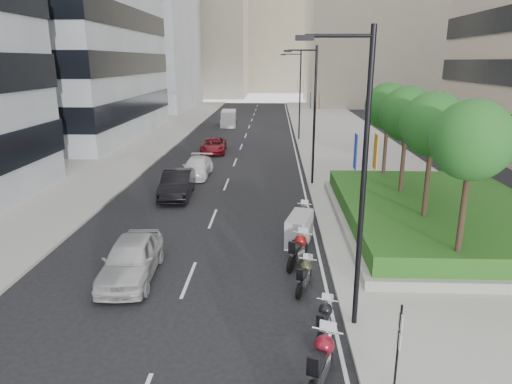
# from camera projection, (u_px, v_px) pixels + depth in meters

# --- Properties ---
(ground) EXTENTS (160.00, 160.00, 0.00)m
(ground) POSITION_uv_depth(u_px,v_px,m) (214.00, 342.00, 13.59)
(ground) COLOR black
(ground) RESTS_ON ground
(sidewalk_right) EXTENTS (10.00, 100.00, 0.15)m
(sidewalk_right) POSITION_uv_depth(u_px,v_px,m) (353.00, 151.00, 42.02)
(sidewalk_right) COLOR #9E9B93
(sidewalk_right) RESTS_ON ground
(sidewalk_left) EXTENTS (8.00, 100.00, 0.15)m
(sidewalk_left) POSITION_uv_depth(u_px,v_px,m) (128.00, 149.00, 42.84)
(sidewalk_left) COLOR #9E9B93
(sidewalk_left) RESTS_ON ground
(lane_edge) EXTENTS (0.12, 100.00, 0.01)m
(lane_edge) POSITION_uv_depth(u_px,v_px,m) (295.00, 151.00, 42.25)
(lane_edge) COLOR silver
(lane_edge) RESTS_ON ground
(lane_centre) EXTENTS (0.12, 100.00, 0.01)m
(lane_centre) POSITION_uv_depth(u_px,v_px,m) (240.00, 151.00, 42.45)
(lane_centre) COLOR silver
(lane_centre) RESTS_ON ground
(building_grey_far) EXTENTS (22.00, 26.00, 30.00)m
(building_grey_far) POSITION_uv_depth(u_px,v_px,m) (125.00, 18.00, 77.57)
(building_grey_far) COLOR gray
(building_grey_far) RESTS_ON ground
(building_cream_right) EXTENTS (28.00, 24.00, 36.00)m
(building_cream_right) POSITION_uv_depth(u_px,v_px,m) (385.00, 5.00, 84.55)
(building_cream_right) COLOR #B7AD93
(building_cream_right) RESTS_ON ground
(building_cream_left) EXTENTS (26.00, 24.00, 34.00)m
(building_cream_left) POSITION_uv_depth(u_px,v_px,m) (191.00, 21.00, 105.59)
(building_cream_left) COLOR #B7AD93
(building_cream_left) RESTS_ON ground
(building_cream_centre) EXTENTS (30.00, 24.00, 38.00)m
(building_cream_centre) POSITION_uv_depth(u_px,v_px,m) (277.00, 19.00, 123.45)
(building_cream_centre) COLOR #B7AD93
(building_cream_centre) RESTS_ON ground
(planter) EXTENTS (10.00, 14.00, 0.40)m
(planter) POSITION_uv_depth(u_px,v_px,m) (439.00, 222.00, 22.71)
(planter) COLOR gray
(planter) RESTS_ON sidewalk_right
(hedge) EXTENTS (9.40, 13.40, 0.80)m
(hedge) POSITION_uv_depth(u_px,v_px,m) (441.00, 210.00, 22.54)
(hedge) COLOR #203E11
(hedge) RESTS_ON planter
(tree_0) EXTENTS (2.80, 2.80, 6.30)m
(tree_0) POSITION_uv_depth(u_px,v_px,m) (472.00, 141.00, 15.60)
(tree_0) COLOR #332319
(tree_0) RESTS_ON planter
(tree_1) EXTENTS (2.80, 2.80, 6.30)m
(tree_1) POSITION_uv_depth(u_px,v_px,m) (433.00, 125.00, 19.44)
(tree_1) COLOR #332319
(tree_1) RESTS_ON planter
(tree_2) EXTENTS (2.80, 2.80, 6.30)m
(tree_2) POSITION_uv_depth(u_px,v_px,m) (407.00, 114.00, 23.28)
(tree_2) COLOR #332319
(tree_2) RESTS_ON planter
(tree_3) EXTENTS (2.80, 2.80, 6.30)m
(tree_3) POSITION_uv_depth(u_px,v_px,m) (388.00, 107.00, 27.12)
(tree_3) COLOR #332319
(tree_3) RESTS_ON planter
(lamp_post_0) EXTENTS (2.34, 0.45, 9.00)m
(lamp_post_0) POSITION_uv_depth(u_px,v_px,m) (359.00, 170.00, 12.99)
(lamp_post_0) COLOR black
(lamp_post_0) RESTS_ON ground
(lamp_post_1) EXTENTS (2.34, 0.45, 9.00)m
(lamp_post_1) POSITION_uv_depth(u_px,v_px,m) (312.00, 109.00, 29.31)
(lamp_post_1) COLOR black
(lamp_post_1) RESTS_ON ground
(lamp_post_2) EXTENTS (2.34, 0.45, 9.00)m
(lamp_post_2) POSITION_uv_depth(u_px,v_px,m) (299.00, 91.00, 46.59)
(lamp_post_2) COLOR black
(lamp_post_2) RESTS_ON ground
(parking_sign) EXTENTS (0.06, 0.32, 2.50)m
(parking_sign) POSITION_uv_depth(u_px,v_px,m) (398.00, 343.00, 11.08)
(parking_sign) COLOR black
(parking_sign) RESTS_ON ground
(motorcycle_1) EXTENTS (1.10, 2.38, 1.24)m
(motorcycle_1) POSITION_uv_depth(u_px,v_px,m) (321.00, 361.00, 11.68)
(motorcycle_1) COLOR black
(motorcycle_1) RESTS_ON ground
(motorcycle_2) EXTENTS (0.78, 1.92, 0.98)m
(motorcycle_2) POSITION_uv_depth(u_px,v_px,m) (324.00, 320.00, 13.79)
(motorcycle_2) COLOR black
(motorcycle_2) RESTS_ON ground
(motorcycle_3) EXTENTS (0.83, 1.96, 1.01)m
(motorcycle_3) POSITION_uv_depth(u_px,v_px,m) (304.00, 275.00, 16.62)
(motorcycle_3) COLOR black
(motorcycle_3) RESTS_ON ground
(motorcycle_4) EXTENTS (1.08, 2.25, 1.18)m
(motorcycle_4) POSITION_uv_depth(u_px,v_px,m) (298.00, 250.00, 18.65)
(motorcycle_4) COLOR black
(motorcycle_4) RESTS_ON ground
(motorcycle_5) EXTENTS (1.42, 2.38, 1.35)m
(motorcycle_5) POSITION_uv_depth(u_px,v_px,m) (299.00, 229.00, 20.77)
(motorcycle_5) COLOR black
(motorcycle_5) RESTS_ON ground
(motorcycle_6) EXTENTS (0.73, 2.11, 1.06)m
(motorcycle_6) POSITION_uv_depth(u_px,v_px,m) (303.00, 216.00, 22.91)
(motorcycle_6) COLOR black
(motorcycle_6) RESTS_ON ground
(car_a) EXTENTS (2.15, 4.79, 1.60)m
(car_a) POSITION_uv_depth(u_px,v_px,m) (131.00, 259.00, 17.40)
(car_a) COLOR #B0B1B3
(car_a) RESTS_ON ground
(car_b) EXTENTS (1.98, 4.98, 1.61)m
(car_b) POSITION_uv_depth(u_px,v_px,m) (177.00, 184.00, 27.92)
(car_b) COLOR black
(car_b) RESTS_ON ground
(car_c) EXTENTS (1.98, 4.68, 1.35)m
(car_c) POSITION_uv_depth(u_px,v_px,m) (197.00, 167.00, 32.90)
(car_c) COLOR silver
(car_c) RESTS_ON ground
(car_d) EXTENTS (2.41, 4.80, 1.30)m
(car_d) POSITION_uv_depth(u_px,v_px,m) (214.00, 145.00, 41.46)
(car_d) COLOR maroon
(car_d) RESTS_ON ground
(delivery_van) EXTENTS (2.03, 4.74, 1.95)m
(delivery_van) POSITION_uv_depth(u_px,v_px,m) (229.00, 119.00, 58.17)
(delivery_van) COLOR white
(delivery_van) RESTS_ON ground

